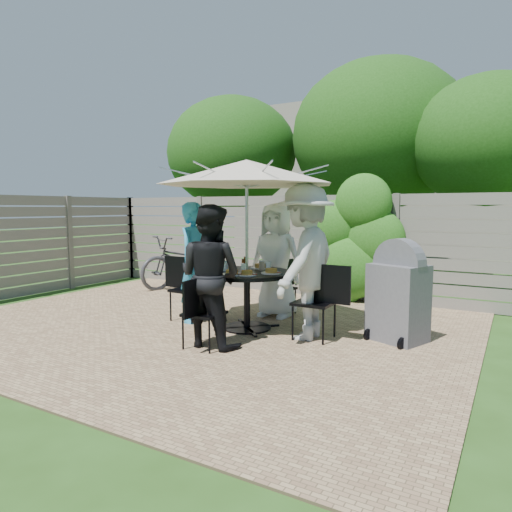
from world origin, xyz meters
The scene contains 23 objects.
backyard_envelope centered at (0.09, 10.29, 2.61)m, with size 60.00×60.00×5.00m.
patio_table centered at (0.70, 0.40, 0.54)m, with size 1.19×1.19×0.78m.
umbrella centered at (0.70, 0.40, 2.06)m, with size 2.30×2.30×2.22m.
chair_back centered at (0.69, 1.36, 0.25)m, with size 0.45×0.62×0.83m.
person_back centered at (0.69, 1.23, 0.84)m, with size 0.82×0.54×1.68m, color white.
chair_left centered at (-0.27, 0.40, 0.28)m, with size 0.67×0.45×0.92m.
person_left centered at (-0.13, 0.40, 0.85)m, with size 0.62×0.41×1.69m, color teal.
chair_front centered at (0.70, -0.57, 0.25)m, with size 0.43×0.62×0.84m.
person_front centered at (0.70, -0.43, 0.83)m, with size 0.80×0.63×1.65m, color black.
chair_right centered at (1.66, 0.40, 0.28)m, with size 0.68×0.45×0.94m.
person_right centered at (1.53, 0.40, 0.95)m, with size 1.23×0.71×1.90m, color #B5B7B2.
plate_back centered at (0.69, 0.76, 0.80)m, with size 0.26×0.26×0.06m.
plate_left centered at (0.34, 0.40, 0.80)m, with size 0.26×0.26×0.06m.
plate_front centered at (0.70, 0.04, 0.80)m, with size 0.26×0.26×0.06m.
plate_right centered at (1.06, 0.40, 0.80)m, with size 0.26×0.26×0.06m.
plate_extra centered at (0.88, 0.10, 0.80)m, with size 0.24×0.24×0.06m.
glass_left centered at (0.44, 0.29, 0.85)m, with size 0.07×0.07×0.14m, color silver.
glass_front centered at (0.80, 0.14, 0.85)m, with size 0.07×0.07×0.14m, color silver.
glass_right centered at (0.95, 0.50, 0.85)m, with size 0.07×0.07×0.14m, color silver.
syrup_jug centered at (0.64, 0.45, 0.86)m, with size 0.09×0.09×0.16m, color #59280C.
coffee_cup centered at (0.79, 0.62, 0.84)m, with size 0.08×0.08×0.12m, color #C6B293.
bicycle centered at (-2.07, 2.60, 0.53)m, with size 0.71×2.02×1.06m, color #333338.
bbq_grill centered at (2.54, 0.83, 0.57)m, with size 0.74×0.66×1.25m.
Camera 1 is at (3.75, -4.66, 1.61)m, focal length 32.00 mm.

